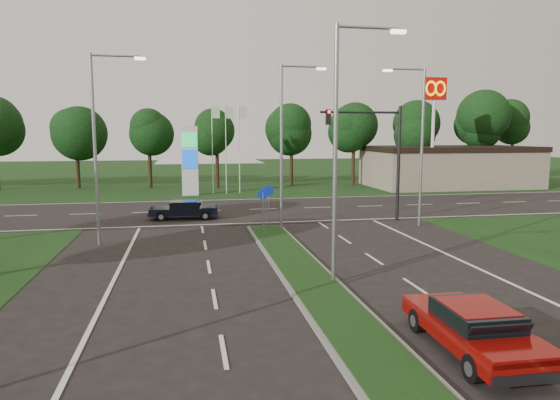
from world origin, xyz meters
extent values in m
plane|color=black|center=(0.00, 0.00, 0.00)|extent=(160.00, 160.00, 0.00)
cube|color=black|center=(0.00, 55.00, 0.00)|extent=(160.00, 50.00, 0.02)
cube|color=black|center=(0.00, 24.00, 0.00)|extent=(160.00, 12.00, 0.02)
cube|color=slate|center=(0.00, 4.00, 0.06)|extent=(2.00, 26.00, 0.12)
cube|color=gray|center=(22.00, 36.00, 2.00)|extent=(16.00, 9.00, 4.00)
cylinder|color=gray|center=(0.80, 6.00, 4.50)|extent=(0.16, 0.16, 9.00)
cylinder|color=gray|center=(1.90, 6.00, 8.90)|extent=(2.20, 0.10, 0.10)
cube|color=#FFF2CC|center=(3.00, 6.00, 8.80)|extent=(0.50, 0.22, 0.12)
cylinder|color=gray|center=(0.80, 16.00, 4.50)|extent=(0.16, 0.16, 9.00)
cylinder|color=gray|center=(1.90, 16.00, 8.90)|extent=(2.20, 0.10, 0.10)
cube|color=#FFF2CC|center=(3.00, 16.00, 8.80)|extent=(0.50, 0.22, 0.12)
cylinder|color=gray|center=(-8.50, 14.00, 4.50)|extent=(0.16, 0.16, 9.00)
cylinder|color=gray|center=(-7.40, 14.00, 8.90)|extent=(2.20, 0.10, 0.10)
cube|color=#FFF2CC|center=(-6.30, 14.00, 8.80)|extent=(0.50, 0.22, 0.12)
cylinder|color=gray|center=(9.00, 16.00, 4.50)|extent=(0.16, 0.16, 9.00)
cylinder|color=gray|center=(7.90, 16.00, 8.90)|extent=(2.20, 0.10, 0.10)
cube|color=#FFF2CC|center=(6.80, 16.00, 8.80)|extent=(0.50, 0.22, 0.12)
cylinder|color=black|center=(8.50, 18.00, 3.50)|extent=(0.20, 0.20, 7.00)
cylinder|color=black|center=(6.00, 18.00, 6.60)|extent=(5.00, 0.14, 0.14)
cube|color=black|center=(4.00, 18.00, 6.30)|extent=(0.28, 0.28, 0.90)
sphere|color=#FF190C|center=(4.00, 17.82, 6.60)|extent=(0.20, 0.20, 0.20)
cylinder|color=gray|center=(-0.30, 15.50, 1.10)|extent=(0.06, 0.06, 2.20)
cylinder|color=#0C26A5|center=(-0.30, 15.50, 2.10)|extent=(0.56, 0.04, 0.56)
cylinder|color=gray|center=(0.00, 16.50, 1.10)|extent=(0.06, 0.06, 2.20)
cylinder|color=#0C26A5|center=(0.00, 16.50, 2.10)|extent=(0.56, 0.04, 0.56)
cylinder|color=gray|center=(0.30, 17.20, 1.10)|extent=(0.06, 0.06, 2.20)
cylinder|color=#0C26A5|center=(0.30, 17.20, 2.10)|extent=(0.56, 0.04, 0.56)
cube|color=silver|center=(-4.00, 33.00, 3.00)|extent=(1.40, 0.30, 6.00)
cube|color=#0CA53F|center=(-4.00, 32.82, 4.80)|extent=(1.30, 0.08, 1.20)
cube|color=#0C3FBF|center=(-4.00, 32.82, 3.20)|extent=(1.30, 0.08, 1.60)
cylinder|color=silver|center=(-2.00, 34.00, 4.00)|extent=(0.08, 0.08, 8.00)
cube|color=#B2D8B2|center=(-1.65, 34.00, 7.20)|extent=(0.70, 0.02, 1.00)
cylinder|color=silver|center=(-0.80, 34.00, 4.00)|extent=(0.08, 0.08, 8.00)
cube|color=#B2D8B2|center=(-0.45, 34.00, 7.20)|extent=(0.70, 0.02, 1.00)
cylinder|color=silver|center=(0.40, 34.00, 4.00)|extent=(0.08, 0.08, 8.00)
cube|color=#B2D8B2|center=(0.75, 34.00, 7.20)|extent=(0.70, 0.02, 1.00)
cylinder|color=silver|center=(18.00, 32.00, 5.00)|extent=(0.30, 0.30, 10.00)
cube|color=#BF0C07|center=(18.00, 32.00, 9.40)|extent=(2.20, 0.35, 2.00)
torus|color=#FFC600|center=(17.55, 31.78, 9.40)|extent=(1.06, 0.16, 1.06)
torus|color=#FFC600|center=(18.45, 31.78, 9.40)|extent=(1.06, 0.16, 1.06)
cylinder|color=black|center=(0.00, 40.00, 2.20)|extent=(0.36, 0.36, 4.40)
sphere|color=black|center=(0.00, 40.00, 6.50)|extent=(6.00, 6.00, 6.00)
sphere|color=black|center=(0.30, 39.80, 7.50)|extent=(4.80, 4.80, 4.80)
cube|color=maroon|center=(2.50, -0.13, 0.55)|extent=(1.91, 4.45, 0.45)
cube|color=black|center=(2.50, -0.22, 0.98)|extent=(1.58, 1.98, 0.42)
cube|color=maroon|center=(2.50, -0.22, 1.19)|extent=(1.48, 1.62, 0.04)
cylinder|color=black|center=(1.72, 1.30, 0.31)|extent=(0.22, 0.63, 0.62)
cylinder|color=black|center=(3.36, 1.25, 0.31)|extent=(0.22, 0.63, 0.62)
cylinder|color=black|center=(1.65, -1.52, 0.31)|extent=(0.22, 0.63, 0.62)
cylinder|color=black|center=(3.29, -1.56, 0.31)|extent=(0.22, 0.63, 0.62)
cube|color=black|center=(-4.51, 20.86, 0.52)|extent=(4.25, 1.93, 0.43)
cube|color=black|center=(-4.43, 20.85, 0.93)|extent=(1.91, 1.55, 0.40)
cube|color=black|center=(-4.43, 20.85, 1.13)|extent=(1.57, 1.44, 0.04)
cylinder|color=black|center=(-5.88, 20.16, 0.29)|extent=(0.60, 0.22, 0.59)
cylinder|color=black|center=(-5.80, 21.70, 0.29)|extent=(0.60, 0.22, 0.59)
cylinder|color=black|center=(-3.22, 20.02, 0.29)|extent=(0.60, 0.22, 0.59)
cylinder|color=black|center=(-3.14, 21.56, 0.29)|extent=(0.60, 0.22, 0.59)
camera|label=1|loc=(-4.28, -10.70, 5.30)|focal=32.00mm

